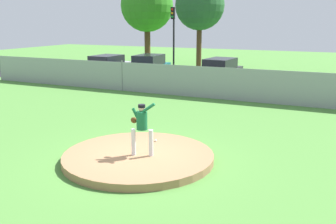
% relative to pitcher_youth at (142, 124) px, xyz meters
% --- Properties ---
extents(ground_plane, '(80.00, 80.00, 0.00)m').
position_rel_pitcher_youth_xyz_m(ground_plane, '(-0.18, 6.10, -1.19)').
color(ground_plane, '#4C8438').
extents(asphalt_strip, '(44.00, 7.00, 0.01)m').
position_rel_pitcher_youth_xyz_m(asphalt_strip, '(-0.18, 14.60, -1.18)').
color(asphalt_strip, '#2B2B2D').
rests_on(asphalt_strip, ground_plane).
extents(pitchers_mound, '(4.56, 4.56, 0.22)m').
position_rel_pitcher_youth_xyz_m(pitchers_mound, '(-0.18, 0.10, -1.07)').
color(pitchers_mound, '#99704C').
rests_on(pitchers_mound, ground_plane).
extents(pitcher_youth, '(0.82, 0.32, 1.63)m').
position_rel_pitcher_youth_xyz_m(pitcher_youth, '(0.00, 0.00, 0.00)').
color(pitcher_youth, silver).
rests_on(pitcher_youth, pitchers_mound).
extents(baseball, '(0.07, 0.07, 0.07)m').
position_rel_pitcher_youth_xyz_m(baseball, '(-0.24, 1.36, -0.93)').
color(baseball, white).
rests_on(baseball, pitchers_mound).
extents(chainlink_fence, '(33.59, 0.07, 1.82)m').
position_rel_pitcher_youth_xyz_m(chainlink_fence, '(-0.18, 10.10, -0.32)').
color(chainlink_fence, gray).
rests_on(chainlink_fence, ground_plane).
extents(parked_car_teal, '(2.10, 4.43, 1.75)m').
position_rel_pitcher_youth_xyz_m(parked_car_teal, '(-7.65, 14.95, -0.36)').
color(parked_car_teal, '#146066').
rests_on(parked_car_teal, ground_plane).
extents(parked_car_charcoal, '(2.05, 4.31, 1.73)m').
position_rel_pitcher_youth_xyz_m(parked_car_charcoal, '(-2.25, 14.70, -0.37)').
color(parked_car_charcoal, '#232328').
rests_on(parked_car_charcoal, ground_plane).
extents(parked_car_silver, '(1.99, 4.31, 1.60)m').
position_rel_pitcher_youth_xyz_m(parked_car_silver, '(-11.09, 14.72, -0.42)').
color(parked_car_silver, '#B7BABF').
rests_on(parked_car_silver, ground_plane).
extents(traffic_light_near, '(0.28, 0.46, 5.13)m').
position_rel_pitcher_youth_xyz_m(traffic_light_near, '(-7.30, 18.45, 2.30)').
color(traffic_light_near, black).
rests_on(traffic_light_near, ground_plane).
extents(tree_tall_centre, '(5.11, 5.11, 8.11)m').
position_rel_pitcher_youth_xyz_m(tree_tall_centre, '(-12.95, 24.76, 4.34)').
color(tree_tall_centre, '#4C331E').
rests_on(tree_tall_centre, ground_plane).
extents(tree_slender_far, '(4.18, 4.18, 7.48)m').
position_rel_pitcher_youth_xyz_m(tree_slender_far, '(-6.51, 22.12, 4.17)').
color(tree_slender_far, '#4C331E').
rests_on(tree_slender_far, ground_plane).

